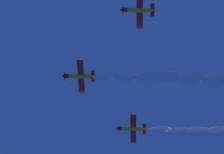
% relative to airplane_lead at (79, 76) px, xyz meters
% --- Properties ---
extents(airplane_lead, '(6.91, 7.68, 2.27)m').
position_rel_airplane_lead_xyz_m(airplane_lead, '(0.00, 0.00, 0.00)').
color(airplane_lead, gold).
extents(airplane_left_wingman, '(6.89, 7.69, 2.46)m').
position_rel_airplane_lead_xyz_m(airplane_left_wingman, '(-15.63, 9.31, 1.25)').
color(airplane_left_wingman, gold).
extents(airplane_right_wingman, '(6.91, 7.68, 2.29)m').
position_rel_airplane_lead_xyz_m(airplane_right_wingman, '(-6.57, -15.71, 0.45)').
color(airplane_right_wingman, gold).
extents(smoke_trail_lead, '(35.33, 12.39, 6.51)m').
position_rel_airplane_lead_xyz_m(smoke_trail_lead, '(-24.96, -7.44, -3.05)').
color(smoke_trail_lead, white).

